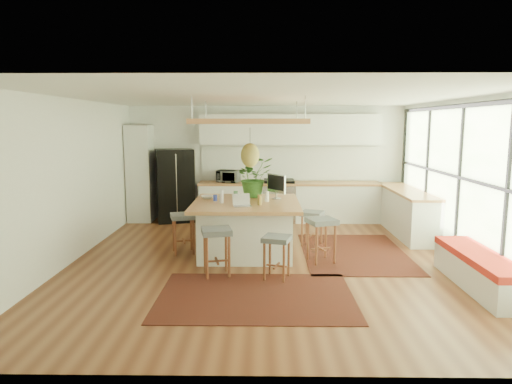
{
  "coord_description": "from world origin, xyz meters",
  "views": [
    {
      "loc": [
        -0.09,
        -7.34,
        2.29
      ],
      "look_at": [
        -0.2,
        0.5,
        1.1
      ],
      "focal_mm": 31.82,
      "sensor_mm": 36.0,
      "label": 1
    }
  ],
  "objects_px": {
    "stool_near_right": "(277,256)",
    "island_plant": "(254,181)",
    "stool_left_side": "(183,233)",
    "fridge": "(175,182)",
    "microwave": "(228,175)",
    "laptop": "(242,199)",
    "stool_near_left": "(217,253)",
    "stool_right_back": "(312,227)",
    "stool_right_front": "(321,241)",
    "island": "(246,228)",
    "monitor": "(276,185)"
  },
  "relations": [
    {
      "from": "stool_near_right",
      "to": "island_plant",
      "type": "xyz_separation_m",
      "value": [
        -0.37,
        1.89,
        0.86
      ]
    },
    {
      "from": "stool_near_right",
      "to": "island_plant",
      "type": "distance_m",
      "value": 2.11
    },
    {
      "from": "stool_left_side",
      "to": "fridge",
      "type": "bearing_deg",
      "value": 103.53
    },
    {
      "from": "microwave",
      "to": "fridge",
      "type": "bearing_deg",
      "value": -165.94
    },
    {
      "from": "fridge",
      "to": "laptop",
      "type": "height_order",
      "value": "fridge"
    },
    {
      "from": "stool_near_right",
      "to": "fridge",
      "type": "bearing_deg",
      "value": 119.34
    },
    {
      "from": "stool_left_side",
      "to": "microwave",
      "type": "relative_size",
      "value": 1.39
    },
    {
      "from": "island_plant",
      "to": "stool_near_right",
      "type": "bearing_deg",
      "value": -78.8
    },
    {
      "from": "stool_near_left",
      "to": "stool_right_back",
      "type": "xyz_separation_m",
      "value": [
        1.62,
        1.74,
        0.0
      ]
    },
    {
      "from": "island_plant",
      "to": "stool_left_side",
      "type": "bearing_deg",
      "value": -156.51
    },
    {
      "from": "fridge",
      "to": "island_plant",
      "type": "distance_m",
      "value": 2.86
    },
    {
      "from": "stool_right_front",
      "to": "island_plant",
      "type": "relative_size",
      "value": 1.0
    },
    {
      "from": "stool_near_left",
      "to": "stool_right_front",
      "type": "height_order",
      "value": "stool_right_front"
    },
    {
      "from": "island",
      "to": "stool_left_side",
      "type": "relative_size",
      "value": 2.61
    },
    {
      "from": "laptop",
      "to": "stool_near_left",
      "type": "bearing_deg",
      "value": -127.91
    },
    {
      "from": "island",
      "to": "stool_near_right",
      "type": "xyz_separation_m",
      "value": [
        0.5,
        -1.34,
        -0.11
      ]
    },
    {
      "from": "fridge",
      "to": "island_plant",
      "type": "height_order",
      "value": "fridge"
    },
    {
      "from": "fridge",
      "to": "monitor",
      "type": "relative_size",
      "value": 3.44
    },
    {
      "from": "laptop",
      "to": "island_plant",
      "type": "relative_size",
      "value": 0.41
    },
    {
      "from": "stool_near_right",
      "to": "stool_left_side",
      "type": "bearing_deg",
      "value": 140.09
    },
    {
      "from": "stool_near_left",
      "to": "laptop",
      "type": "height_order",
      "value": "laptop"
    },
    {
      "from": "island",
      "to": "stool_left_side",
      "type": "height_order",
      "value": "island"
    },
    {
      "from": "island",
      "to": "stool_near_left",
      "type": "height_order",
      "value": "island"
    },
    {
      "from": "stool_right_back",
      "to": "monitor",
      "type": "distance_m",
      "value": 1.1
    },
    {
      "from": "monitor",
      "to": "laptop",
      "type": "bearing_deg",
      "value": -75.3
    },
    {
      "from": "island",
      "to": "microwave",
      "type": "bearing_deg",
      "value": 100.71
    },
    {
      "from": "stool_left_side",
      "to": "microwave",
      "type": "distance_m",
      "value": 2.86
    },
    {
      "from": "fridge",
      "to": "stool_right_back",
      "type": "height_order",
      "value": "fridge"
    },
    {
      "from": "stool_near_right",
      "to": "microwave",
      "type": "height_order",
      "value": "microwave"
    },
    {
      "from": "laptop",
      "to": "island_plant",
      "type": "height_order",
      "value": "island_plant"
    },
    {
      "from": "fridge",
      "to": "stool_left_side",
      "type": "relative_size",
      "value": 2.41
    },
    {
      "from": "stool_near_left",
      "to": "stool_right_back",
      "type": "height_order",
      "value": "stool_near_left"
    },
    {
      "from": "stool_near_left",
      "to": "microwave",
      "type": "bearing_deg",
      "value": 91.63
    },
    {
      "from": "stool_left_side",
      "to": "island",
      "type": "bearing_deg",
      "value": -0.78
    },
    {
      "from": "stool_left_side",
      "to": "monitor",
      "type": "relative_size",
      "value": 1.43
    },
    {
      "from": "laptop",
      "to": "microwave",
      "type": "xyz_separation_m",
      "value": [
        -0.47,
        3.16,
        0.05
      ]
    },
    {
      "from": "fridge",
      "to": "stool_near_left",
      "type": "xyz_separation_m",
      "value": [
        1.36,
        -3.88,
        -0.57
      ]
    },
    {
      "from": "stool_near_left",
      "to": "laptop",
      "type": "bearing_deg",
      "value": 64.68
    },
    {
      "from": "fridge",
      "to": "stool_right_front",
      "type": "distance_m",
      "value": 4.42
    },
    {
      "from": "stool_left_side",
      "to": "laptop",
      "type": "bearing_deg",
      "value": -23.36
    },
    {
      "from": "stool_right_back",
      "to": "microwave",
      "type": "bearing_deg",
      "value": 128.67
    },
    {
      "from": "stool_right_front",
      "to": "laptop",
      "type": "bearing_deg",
      "value": 177.68
    },
    {
      "from": "laptop",
      "to": "monitor",
      "type": "xyz_separation_m",
      "value": [
        0.59,
        0.76,
        0.14
      ]
    },
    {
      "from": "stool_right_front",
      "to": "stool_near_left",
      "type": "bearing_deg",
      "value": -157.33
    },
    {
      "from": "microwave",
      "to": "island_plant",
      "type": "relative_size",
      "value": 0.68
    },
    {
      "from": "island",
      "to": "island_plant",
      "type": "xyz_separation_m",
      "value": [
        0.13,
        0.56,
        0.75
      ]
    },
    {
      "from": "stool_right_front",
      "to": "stool_left_side",
      "type": "height_order",
      "value": "stool_right_front"
    },
    {
      "from": "stool_right_front",
      "to": "stool_left_side",
      "type": "xyz_separation_m",
      "value": [
        -2.38,
        0.52,
        0.0
      ]
    },
    {
      "from": "stool_near_left",
      "to": "island_plant",
      "type": "relative_size",
      "value": 0.98
    },
    {
      "from": "microwave",
      "to": "stool_near_right",
      "type": "bearing_deg",
      "value": -63.16
    }
  ]
}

